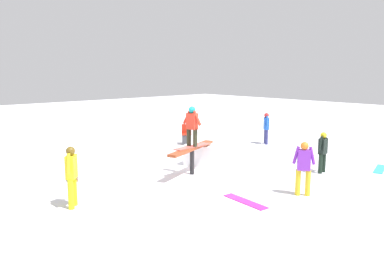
# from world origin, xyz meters

# --- Properties ---
(ground_plane) EXTENTS (60.00, 60.00, 0.00)m
(ground_plane) POSITION_xyz_m (0.00, 0.00, 0.00)
(ground_plane) COLOR white
(rail_feature) EXTENTS (2.50, 1.15, 0.88)m
(rail_feature) POSITION_xyz_m (0.00, 0.00, 0.75)
(rail_feature) COLOR black
(rail_feature) RESTS_ON ground
(snow_kicker_ramp) EXTENTS (2.21, 2.03, 0.73)m
(snow_kicker_ramp) POSITION_xyz_m (-1.60, -0.59, 0.37)
(snow_kicker_ramp) COLOR white
(snow_kicker_ramp) RESTS_ON ground
(main_rider_on_rail) EXTENTS (1.46, 0.73, 1.27)m
(main_rider_on_rail) POSITION_xyz_m (0.00, 0.00, 1.50)
(main_rider_on_rail) COLOR #F76358
(main_rider_on_rail) RESTS_ON rail_feature
(bystander_yellow) EXTENTS (0.46, 0.51, 1.48)m
(bystander_yellow) POSITION_xyz_m (4.06, 0.22, 0.83)
(bystander_yellow) COLOR yellow
(bystander_yellow) RESTS_ON ground
(bystander_black) EXTENTS (0.60, 0.21, 1.32)m
(bystander_black) POSITION_xyz_m (-3.20, 2.68, 0.74)
(bystander_black) COLOR black
(bystander_black) RESTS_ON ground
(bystander_purple) EXTENTS (0.42, 0.51, 1.43)m
(bystander_purple) POSITION_xyz_m (-0.77, 3.46, 0.80)
(bystander_purple) COLOR gold
(bystander_purple) RESTS_ON ground
(bystander_blue) EXTENTS (0.50, 0.51, 1.40)m
(bystander_blue) POSITION_xyz_m (-5.82, -1.46, 0.78)
(bystander_blue) COLOR navy
(bystander_blue) RESTS_ON ground
(loose_snowboard_white) EXTENTS (1.02, 1.18, 0.02)m
(loose_snowboard_white) POSITION_xyz_m (3.56, -5.66, 0.01)
(loose_snowboard_white) COLOR silver
(loose_snowboard_white) RESTS_ON ground
(loose_snowboard_magenta) EXTENTS (0.42, 1.34, 0.02)m
(loose_snowboard_magenta) POSITION_xyz_m (0.74, 2.77, 0.01)
(loose_snowboard_magenta) COLOR #CB29A1
(loose_snowboard_magenta) RESTS_ON ground
(loose_snowboard_cyan) EXTENTS (1.31, 0.60, 0.02)m
(loose_snowboard_cyan) POSITION_xyz_m (-5.00, 3.78, 0.01)
(loose_snowboard_cyan) COLOR #32B9C3
(loose_snowboard_cyan) RESTS_ON ground
(folding_chair) EXTENTS (0.62, 0.62, 0.88)m
(folding_chair) POSITION_xyz_m (-3.16, -3.82, 0.41)
(folding_chair) COLOR #3F3F44
(folding_chair) RESTS_ON ground
(backpack_on_snow) EXTENTS (0.30, 0.35, 0.34)m
(backpack_on_snow) POSITION_xyz_m (3.10, -1.84, 0.17)
(backpack_on_snow) COLOR brown
(backpack_on_snow) RESTS_ON ground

